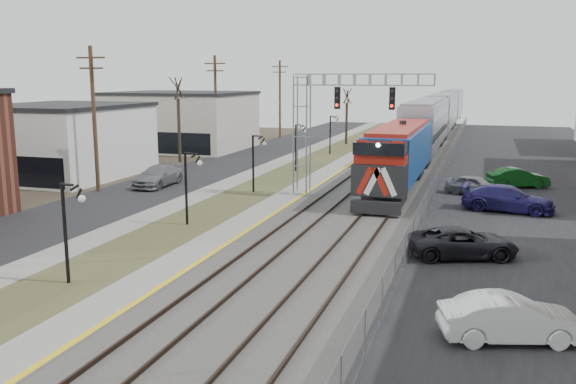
% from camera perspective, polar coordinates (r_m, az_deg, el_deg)
% --- Properties ---
extents(street_west, '(7.00, 120.00, 0.04)m').
position_cam_1_polar(street_west, '(51.77, -8.23, 1.84)').
color(street_west, black).
rests_on(street_west, ground).
extents(sidewalk, '(2.00, 120.00, 0.08)m').
position_cam_1_polar(sidewalk, '(49.97, -3.58, 1.63)').
color(sidewalk, gray).
rests_on(sidewalk, ground).
extents(grass_median, '(4.00, 120.00, 0.06)m').
position_cam_1_polar(grass_median, '(48.96, -0.31, 1.45)').
color(grass_median, '#3F4726').
rests_on(grass_median, ground).
extents(platform, '(2.00, 120.00, 0.24)m').
position_cam_1_polar(platform, '(48.11, 3.09, 1.38)').
color(platform, gray).
rests_on(platform, ground).
extents(ballast_bed, '(8.00, 120.00, 0.20)m').
position_cam_1_polar(ballast_bed, '(47.11, 8.98, 1.03)').
color(ballast_bed, '#595651').
rests_on(ballast_bed, ground).
extents(parking_lot, '(16.00, 120.00, 0.04)m').
position_cam_1_polar(parking_lot, '(46.85, 23.62, 0.10)').
color(parking_lot, black).
rests_on(parking_lot, ground).
extents(platform_edge, '(0.24, 120.00, 0.01)m').
position_cam_1_polar(platform_edge, '(47.88, 4.11, 1.47)').
color(platform_edge, gold).
rests_on(platform_edge, platform).
extents(track_near, '(1.58, 120.00, 0.15)m').
position_cam_1_polar(track_near, '(47.42, 6.60, 1.37)').
color(track_near, '#2D2119').
rests_on(track_near, ballast_bed).
extents(track_far, '(1.58, 120.00, 0.15)m').
position_cam_1_polar(track_far, '(46.88, 10.80, 1.14)').
color(track_far, '#2D2119').
rests_on(track_far, ballast_bed).
extents(train, '(3.00, 85.85, 5.33)m').
position_cam_1_polar(train, '(78.16, 13.83, 6.76)').
color(train, '#124798').
rests_on(train, ground).
extents(signal_gantry, '(9.00, 1.07, 8.15)m').
position_cam_1_polar(signal_gantry, '(40.20, 3.67, 7.37)').
color(signal_gantry, gray).
rests_on(signal_gantry, ground).
extents(lampposts, '(0.14, 62.14, 4.00)m').
position_cam_1_polar(lampposts, '(33.39, -9.29, 0.35)').
color(lampposts, black).
rests_on(lampposts, ground).
extents(utility_poles, '(0.28, 80.28, 10.00)m').
position_cam_1_polar(utility_poles, '(44.18, -17.67, 6.43)').
color(utility_poles, '#4C3823').
rests_on(utility_poles, ground).
extents(fence, '(0.04, 120.00, 1.60)m').
position_cam_1_polar(fence, '(46.55, 14.12, 1.60)').
color(fence, gray).
rests_on(fence, ground).
extents(buildings_west, '(14.00, 67.00, 7.00)m').
position_cam_1_polar(buildings_west, '(47.81, -24.47, 3.87)').
color(buildings_west, beige).
rests_on(buildings_west, ground).
extents(bare_trees, '(12.30, 42.30, 5.95)m').
position_cam_1_polar(bare_trees, '(55.43, -7.61, 5.23)').
color(bare_trees, '#382D23').
rests_on(bare_trees, ground).
extents(car_lot_b, '(4.49, 2.62, 1.40)m').
position_cam_1_polar(car_lot_b, '(20.01, 20.12, -11.18)').
color(car_lot_b, silver).
rests_on(car_lot_b, ground).
extents(car_lot_c, '(5.22, 3.62, 1.32)m').
position_cam_1_polar(car_lot_c, '(28.19, 16.05, -4.66)').
color(car_lot_c, black).
rests_on(car_lot_c, ground).
extents(car_lot_d, '(5.53, 2.82, 1.54)m').
position_cam_1_polar(car_lot_d, '(38.52, 19.87, -0.63)').
color(car_lot_d, navy).
rests_on(car_lot_d, ground).
extents(car_lot_e, '(4.20, 2.69, 1.33)m').
position_cam_1_polar(car_lot_e, '(43.13, 17.10, 0.55)').
color(car_lot_e, slate).
rests_on(car_lot_e, ground).
extents(car_lot_f, '(4.56, 2.92, 1.42)m').
position_cam_1_polar(car_lot_f, '(47.02, 20.70, 1.20)').
color(car_lot_f, '#0E4716').
rests_on(car_lot_f, ground).
extents(car_street_b, '(2.16, 5.16, 1.49)m').
position_cam_1_polar(car_street_b, '(45.66, -12.05, 1.44)').
color(car_street_b, slate).
rests_on(car_street_b, ground).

